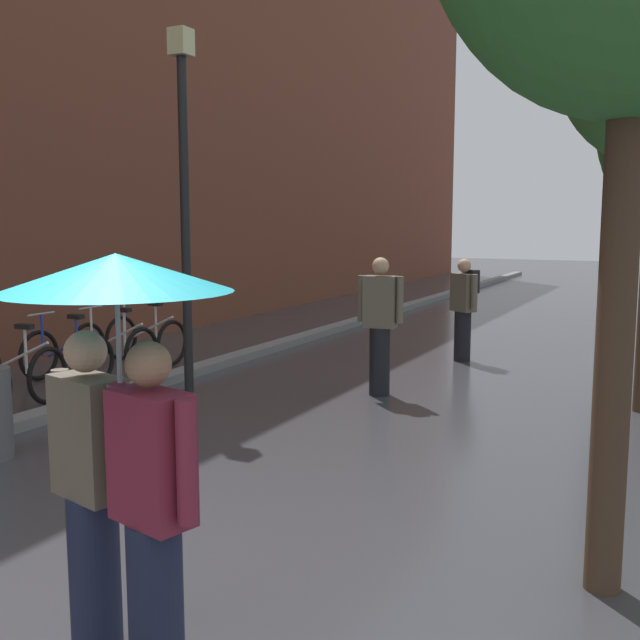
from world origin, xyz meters
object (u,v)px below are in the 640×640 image
at_px(couple_under_umbrella, 119,399).
at_px(street_lamp_post, 184,186).
at_px(pedestrian_walking_midground, 464,307).
at_px(pedestrian_walking_far, 380,325).
at_px(parked_bicycle_1, 13,370).
at_px(parked_bicycle_4, 146,339).
at_px(parked_bicycle_2, 66,356).
at_px(parked_bicycle_3, 114,347).

xyz_separation_m(couple_under_umbrella, street_lamp_post, (-3.31, 4.98, 1.26)).
height_order(pedestrian_walking_midground, pedestrian_walking_far, pedestrian_walking_far).
relative_size(parked_bicycle_1, pedestrian_walking_far, 0.67).
height_order(parked_bicycle_4, pedestrian_walking_midground, pedestrian_walking_midground).
distance_m(parked_bicycle_2, pedestrian_walking_midground, 5.92).
bearing_deg(street_lamp_post, parked_bicycle_3, 163.16).
bearing_deg(pedestrian_walking_midground, pedestrian_walking_far, -96.37).
bearing_deg(couple_under_umbrella, parked_bicycle_4, 128.96).
distance_m(parked_bicycle_4, street_lamp_post, 3.16).
bearing_deg(parked_bicycle_1, pedestrian_walking_far, 30.41).
xyz_separation_m(parked_bicycle_4, pedestrian_walking_midground, (4.35, 2.34, 0.48)).
xyz_separation_m(parked_bicycle_3, couple_under_umbrella, (5.01, -5.50, 0.98)).
xyz_separation_m(parked_bicycle_2, pedestrian_walking_far, (4.02, 1.29, 0.52)).
height_order(parked_bicycle_4, street_lamp_post, street_lamp_post).
bearing_deg(pedestrian_walking_midground, parked_bicycle_2, -137.08).
xyz_separation_m(street_lamp_post, pedestrian_walking_midground, (2.56, 3.67, -1.76)).
height_order(couple_under_umbrella, street_lamp_post, street_lamp_post).
distance_m(parked_bicycle_1, parked_bicycle_3, 1.86).
bearing_deg(parked_bicycle_2, parked_bicycle_4, 91.01).
distance_m(parked_bicycle_3, pedestrian_walking_midground, 5.32).
bearing_deg(pedestrian_walking_far, parked_bicycle_1, -149.59).
bearing_deg(pedestrian_walking_far, parked_bicycle_3, -173.81).
bearing_deg(parked_bicycle_2, street_lamp_post, 11.15).
height_order(parked_bicycle_1, street_lamp_post, street_lamp_post).
bearing_deg(parked_bicycle_2, couple_under_umbrella, -42.42).
distance_m(parked_bicycle_4, pedestrian_walking_midground, 4.96).
distance_m(parked_bicycle_3, street_lamp_post, 2.86).
height_order(parked_bicycle_1, pedestrian_walking_midground, pedestrian_walking_midground).
height_order(parked_bicycle_3, parked_bicycle_4, same).
relative_size(parked_bicycle_4, pedestrian_walking_far, 0.63).
bearing_deg(parked_bicycle_2, pedestrian_walking_far, 17.83).
distance_m(parked_bicycle_4, couple_under_umbrella, 8.18).
height_order(parked_bicycle_4, pedestrian_walking_far, pedestrian_walking_far).
bearing_deg(street_lamp_post, parked_bicycle_4, 143.46).
bearing_deg(street_lamp_post, parked_bicycle_2, -168.85).
xyz_separation_m(pedestrian_walking_midground, pedestrian_walking_far, (-0.30, -2.73, 0.03)).
distance_m(parked_bicycle_1, pedestrian_walking_far, 4.54).
relative_size(parked_bicycle_3, parked_bicycle_4, 0.99).
relative_size(street_lamp_post, pedestrian_walking_midground, 2.80).
height_order(parked_bicycle_3, pedestrian_walking_far, pedestrian_walking_far).
bearing_deg(couple_under_umbrella, street_lamp_post, 123.60).
xyz_separation_m(parked_bicycle_1, street_lamp_post, (1.64, 1.34, 2.24)).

